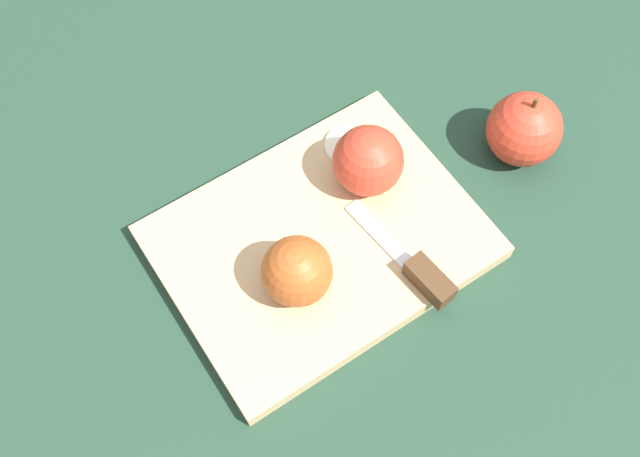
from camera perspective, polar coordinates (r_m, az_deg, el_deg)
name	(u,v)px	position (r m, az deg, el deg)	size (l,w,h in m)	color
ground_plane	(320,246)	(0.81, 0.00, -1.37)	(4.00, 4.00, 0.00)	#1E3828
cutting_board	(320,242)	(0.80, 0.00, -1.03)	(0.34, 0.27, 0.02)	tan
apple_half_left	(297,271)	(0.73, -1.80, -3.27)	(0.07, 0.07, 0.07)	#AD4C1E
apple_half_right	(368,161)	(0.79, 3.71, 5.17)	(0.08, 0.08, 0.08)	red
knife	(423,274)	(0.76, 7.83, -3.46)	(0.03, 0.15, 0.02)	silver
apple_slice	(348,146)	(0.84, 2.18, 6.31)	(0.05, 0.05, 0.01)	#EFE5C6
apple_whole	(524,129)	(0.86, 15.28, 7.31)	(0.08, 0.08, 0.10)	red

